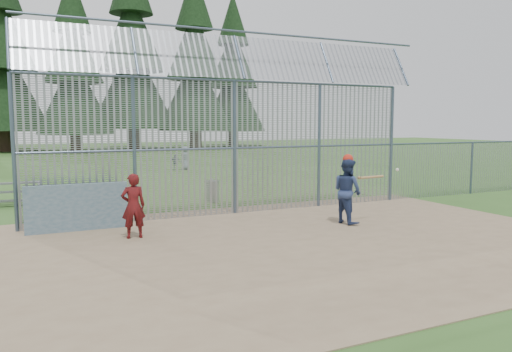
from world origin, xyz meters
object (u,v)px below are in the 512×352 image
trash_can (212,191)px  batter (347,191)px  dugout_wall (77,208)px  onlooker (133,206)px

trash_can → batter: bearing=-68.9°
dugout_wall → onlooker: 1.81m
dugout_wall → batter: 7.11m
dugout_wall → batter: batter is taller
dugout_wall → onlooker: (1.12, -1.41, 0.18)m
batter → onlooker: batter is taller
onlooker → trash_can: 5.80m
dugout_wall → trash_can: (4.77, 3.08, -0.24)m
trash_can → dugout_wall: bearing=-147.2°
batter → trash_can: size_ratio=2.16×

